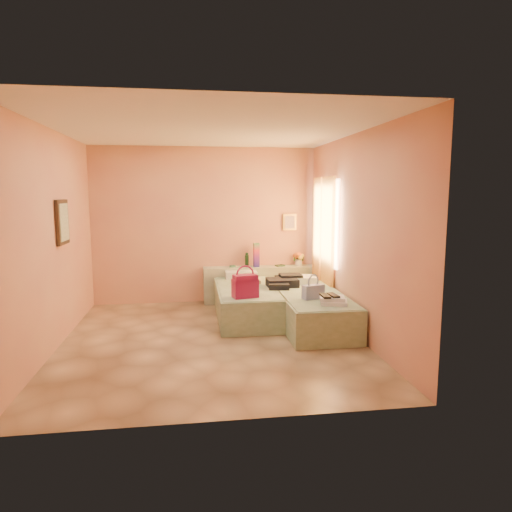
{
  "coord_description": "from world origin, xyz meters",
  "views": [
    {
      "loc": [
        -0.27,
        -6.03,
        2.0
      ],
      "look_at": [
        0.73,
        0.85,
        1.02
      ],
      "focal_mm": 32.0,
      "sensor_mm": 36.0,
      "label": 1
    }
  ],
  "objects_px": {
    "bed_right": "(312,310)",
    "blue_handbag": "(313,292)",
    "flower_vase": "(299,258)",
    "magenta_handbag": "(245,286)",
    "bed_left": "(246,302)",
    "water_bottle": "(247,260)",
    "towel_stack": "(334,300)",
    "green_book": "(280,266)",
    "headboard_ledge": "(260,284)"
  },
  "relations": [
    {
      "from": "bed_right",
      "to": "blue_handbag",
      "type": "distance_m",
      "value": 0.45
    },
    {
      "from": "flower_vase",
      "to": "magenta_handbag",
      "type": "bearing_deg",
      "value": -124.26
    },
    {
      "from": "bed_left",
      "to": "bed_right",
      "type": "xyz_separation_m",
      "value": [
        0.9,
        -0.65,
        0.0
      ]
    },
    {
      "from": "bed_right",
      "to": "water_bottle",
      "type": "distance_m",
      "value": 1.93
    },
    {
      "from": "water_bottle",
      "to": "flower_vase",
      "type": "xyz_separation_m",
      "value": [
        0.97,
        0.02,
        0.02
      ]
    },
    {
      "from": "bed_left",
      "to": "water_bottle",
      "type": "bearing_deg",
      "value": 82.9
    },
    {
      "from": "magenta_handbag",
      "to": "towel_stack",
      "type": "distance_m",
      "value": 1.28
    },
    {
      "from": "green_book",
      "to": "flower_vase",
      "type": "height_order",
      "value": "flower_vase"
    },
    {
      "from": "blue_handbag",
      "to": "towel_stack",
      "type": "relative_size",
      "value": 0.88
    },
    {
      "from": "bed_right",
      "to": "magenta_handbag",
      "type": "bearing_deg",
      "value": -175.76
    },
    {
      "from": "magenta_handbag",
      "to": "green_book",
      "type": "bearing_deg",
      "value": 50.72
    },
    {
      "from": "bed_left",
      "to": "green_book",
      "type": "distance_m",
      "value": 1.34
    },
    {
      "from": "blue_handbag",
      "to": "water_bottle",
      "type": "bearing_deg",
      "value": 91.64
    },
    {
      "from": "blue_handbag",
      "to": "towel_stack",
      "type": "distance_m",
      "value": 0.4
    },
    {
      "from": "magenta_handbag",
      "to": "water_bottle",
      "type": "bearing_deg",
      "value": 68.87
    },
    {
      "from": "flower_vase",
      "to": "magenta_handbag",
      "type": "xyz_separation_m",
      "value": [
        -1.21,
        -1.78,
        -0.13
      ]
    },
    {
      "from": "blue_handbag",
      "to": "towel_stack",
      "type": "xyz_separation_m",
      "value": [
        0.2,
        -0.35,
        -0.05
      ]
    },
    {
      "from": "flower_vase",
      "to": "bed_left",
      "type": "bearing_deg",
      "value": -136.12
    },
    {
      "from": "bed_left",
      "to": "blue_handbag",
      "type": "relative_size",
      "value": 6.5
    },
    {
      "from": "flower_vase",
      "to": "towel_stack",
      "type": "xyz_separation_m",
      "value": [
        -0.07,
        -2.34,
        -0.25
      ]
    },
    {
      "from": "bed_left",
      "to": "magenta_handbag",
      "type": "distance_m",
      "value": 0.84
    },
    {
      "from": "water_bottle",
      "to": "towel_stack",
      "type": "xyz_separation_m",
      "value": [
        0.9,
        -2.32,
        -0.22
      ]
    },
    {
      "from": "headboard_ledge",
      "to": "magenta_handbag",
      "type": "bearing_deg",
      "value": -105.24
    },
    {
      "from": "towel_stack",
      "to": "blue_handbag",
      "type": "bearing_deg",
      "value": 119.5
    },
    {
      "from": "water_bottle",
      "to": "bed_right",
      "type": "bearing_deg",
      "value": -65.76
    },
    {
      "from": "bed_right",
      "to": "magenta_handbag",
      "type": "relative_size",
      "value": 5.62
    },
    {
      "from": "towel_stack",
      "to": "flower_vase",
      "type": "bearing_deg",
      "value": 88.2
    },
    {
      "from": "headboard_ledge",
      "to": "blue_handbag",
      "type": "relative_size",
      "value": 6.66
    },
    {
      "from": "water_bottle",
      "to": "flower_vase",
      "type": "relative_size",
      "value": 0.85
    },
    {
      "from": "bed_left",
      "to": "bed_right",
      "type": "relative_size",
      "value": 1.0
    },
    {
      "from": "bed_right",
      "to": "magenta_handbag",
      "type": "xyz_separation_m",
      "value": [
        -1.01,
        -0.07,
        0.42
      ]
    },
    {
      "from": "flower_vase",
      "to": "towel_stack",
      "type": "bearing_deg",
      "value": -91.8
    },
    {
      "from": "green_book",
      "to": "flower_vase",
      "type": "distance_m",
      "value": 0.38
    },
    {
      "from": "bed_right",
      "to": "towel_stack",
      "type": "relative_size",
      "value": 5.71
    },
    {
      "from": "headboard_ledge",
      "to": "water_bottle",
      "type": "relative_size",
      "value": 8.28
    },
    {
      "from": "headboard_ledge",
      "to": "green_book",
      "type": "xyz_separation_m",
      "value": [
        0.37,
        -0.02,
        0.34
      ]
    },
    {
      "from": "headboard_ledge",
      "to": "blue_handbag",
      "type": "bearing_deg",
      "value": -76.82
    },
    {
      "from": "towel_stack",
      "to": "magenta_handbag",
      "type": "bearing_deg",
      "value": 153.87
    },
    {
      "from": "towel_stack",
      "to": "green_book",
      "type": "bearing_deg",
      "value": 97.06
    },
    {
      "from": "water_bottle",
      "to": "blue_handbag",
      "type": "bearing_deg",
      "value": -70.45
    },
    {
      "from": "blue_handbag",
      "to": "flower_vase",
      "type": "bearing_deg",
      "value": 64.42
    },
    {
      "from": "bed_right",
      "to": "flower_vase",
      "type": "height_order",
      "value": "flower_vase"
    },
    {
      "from": "headboard_ledge",
      "to": "flower_vase",
      "type": "relative_size",
      "value": 7.03
    },
    {
      "from": "green_book",
      "to": "towel_stack",
      "type": "bearing_deg",
      "value": -107.75
    },
    {
      "from": "headboard_ledge",
      "to": "flower_vase",
      "type": "height_order",
      "value": "flower_vase"
    },
    {
      "from": "headboard_ledge",
      "to": "bed_left",
      "type": "bearing_deg",
      "value": -109.65
    },
    {
      "from": "bed_left",
      "to": "flower_vase",
      "type": "distance_m",
      "value": 1.63
    },
    {
      "from": "magenta_handbag",
      "to": "towel_stack",
      "type": "xyz_separation_m",
      "value": [
        1.14,
        -0.56,
        -0.12
      ]
    },
    {
      "from": "bed_right",
      "to": "blue_handbag",
      "type": "height_order",
      "value": "blue_handbag"
    },
    {
      "from": "bed_right",
      "to": "headboard_ledge",
      "type": "bearing_deg",
      "value": 107.54
    }
  ]
}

